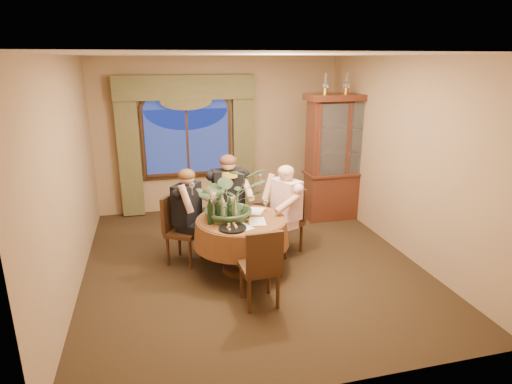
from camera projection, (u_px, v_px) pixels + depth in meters
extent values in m
plane|color=black|center=(251.00, 262.00, 6.04)|extent=(5.00, 5.00, 0.00)
plane|color=#927451|center=(219.00, 135.00, 7.94)|extent=(4.50, 0.00, 4.50)
plane|color=#927451|center=(402.00, 157.00, 6.15)|extent=(0.00, 5.00, 5.00)
plane|color=white|center=(250.00, 55.00, 5.21)|extent=(5.00, 5.00, 0.00)
cube|color=#4C4928|center=(129.00, 152.00, 7.52)|extent=(0.38, 0.14, 2.32)
cube|color=#4C4928|center=(243.00, 147.00, 8.00)|extent=(0.38, 0.14, 2.32)
cylinder|color=maroon|center=(241.00, 245.00, 5.71)|extent=(1.63, 1.63, 0.75)
cube|color=#3C1C14|center=(342.00, 158.00, 7.49)|extent=(1.36, 0.54, 2.19)
cube|color=black|center=(285.00, 221.00, 6.24)|extent=(0.57, 0.57, 0.96)
cube|color=black|center=(229.00, 215.00, 6.51)|extent=(0.42, 0.42, 0.96)
cube|color=black|center=(184.00, 230.00, 5.92)|extent=(0.58, 0.58, 0.96)
cube|color=black|center=(259.00, 266.00, 4.90)|extent=(0.43, 0.43, 0.96)
imported|color=#3E5D38|center=(231.00, 173.00, 5.47)|extent=(0.94, 1.05, 0.82)
imported|color=#4E5E2D|center=(243.00, 219.00, 5.51)|extent=(0.16, 0.16, 0.05)
cylinder|color=black|center=(233.00, 228.00, 5.25)|extent=(0.34, 0.34, 0.02)
cylinder|color=black|center=(210.00, 212.00, 5.37)|extent=(0.07, 0.07, 0.33)
cylinder|color=black|center=(218.00, 210.00, 5.43)|extent=(0.07, 0.07, 0.33)
cylinder|color=tan|center=(222.00, 207.00, 5.53)|extent=(0.07, 0.07, 0.33)
cylinder|color=black|center=(230.00, 210.00, 5.44)|extent=(0.07, 0.07, 0.33)
cylinder|color=tan|center=(212.00, 206.00, 5.55)|extent=(0.07, 0.07, 0.33)
cylinder|color=black|center=(220.00, 204.00, 5.65)|extent=(0.07, 0.07, 0.33)
cube|color=white|center=(257.00, 221.00, 5.49)|extent=(0.25, 0.33, 0.00)
cube|color=white|center=(255.00, 211.00, 5.87)|extent=(0.33, 0.36, 0.00)
cube|color=white|center=(241.00, 227.00, 5.31)|extent=(0.31, 0.36, 0.00)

